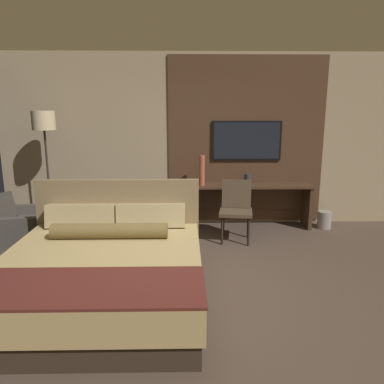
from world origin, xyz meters
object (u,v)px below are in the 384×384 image
object	(u,v)px
desk_chair	(236,205)
waste_bin	(324,220)
armchair_by_window	(27,230)
vase_tall	(202,170)
vase_short	(248,178)
tv	(246,141)
bed	(104,272)
floor_lamp	(44,131)
desk	(247,197)

from	to	relation	value
desk_chair	waste_bin	world-z (taller)	desk_chair
armchair_by_window	vase_tall	bearing A→B (deg)	-79.37
vase_tall	vase_short	bearing A→B (deg)	10.80
waste_bin	tv	bearing A→B (deg)	166.66
desk_chair	bed	bearing A→B (deg)	-122.69
vase_short	waste_bin	distance (m)	1.43
vase_tall	vase_short	distance (m)	0.79
vase_tall	waste_bin	size ratio (longest dim) A/B	1.71
vase_tall	armchair_by_window	bearing A→B (deg)	-161.56
armchair_by_window	floor_lamp	bearing A→B (deg)	-18.17
armchair_by_window	waste_bin	distance (m)	4.58
armchair_by_window	tv	bearing A→B (deg)	-78.98
vase_tall	tv	bearing A→B (deg)	20.13
vase_tall	vase_short	xyz separation A→B (m)	(0.76, 0.14, -0.16)
bed	armchair_by_window	world-z (taller)	bed
floor_lamp	vase_short	world-z (taller)	floor_lamp
vase_tall	desk	bearing A→B (deg)	6.81
desk	waste_bin	size ratio (longest dim) A/B	7.34
desk_chair	floor_lamp	bearing A→B (deg)	-178.41
armchair_by_window	bed	bearing A→B (deg)	-144.90
bed	armchair_by_window	bearing A→B (deg)	132.90
armchair_by_window	waste_bin	size ratio (longest dim) A/B	3.19
tv	desk_chair	world-z (taller)	tv
desk	floor_lamp	xyz separation A→B (m)	(-3.11, -0.26, 1.09)
vase_tall	vase_short	size ratio (longest dim) A/B	3.02
tv	vase_tall	world-z (taller)	tv
desk	armchair_by_window	size ratio (longest dim) A/B	2.30
armchair_by_window	vase_tall	xyz separation A→B (m)	(2.49, 0.83, 0.70)
bed	floor_lamp	world-z (taller)	floor_lamp
tv	desk_chair	distance (m)	1.21
vase_short	waste_bin	size ratio (longest dim) A/B	0.57
vase_short	waste_bin	bearing A→B (deg)	-7.96
bed	desk_chair	world-z (taller)	bed
desk	vase_short	world-z (taller)	vase_short
bed	vase_tall	size ratio (longest dim) A/B	4.47
desk	floor_lamp	size ratio (longest dim) A/B	1.09
vase_short	waste_bin	xyz separation A→B (m)	(1.25, -0.18, -0.66)
bed	floor_lamp	xyz separation A→B (m)	(-1.27, 2.16, 1.29)
armchair_by_window	waste_bin	xyz separation A→B (m)	(4.51, 0.80, -0.12)
desk	vase_tall	world-z (taller)	vase_tall
vase_tall	vase_short	world-z (taller)	vase_tall
desk_chair	armchair_by_window	bearing A→B (deg)	-165.42
bed	vase_tall	bearing A→B (deg)	64.59
desk	vase_tall	size ratio (longest dim) A/B	4.30
floor_lamp	waste_bin	distance (m)	4.62
tv	vase_short	bearing A→B (deg)	-81.42
desk_chair	tv	bearing A→B (deg)	80.98
bed	waste_bin	world-z (taller)	bed
tv	waste_bin	size ratio (longest dim) A/B	4.08
bed	floor_lamp	bearing A→B (deg)	120.44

